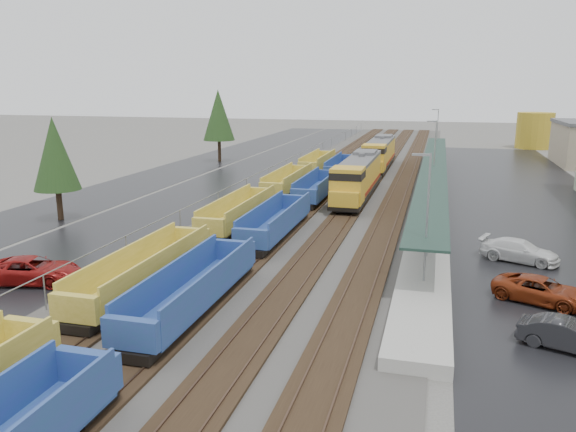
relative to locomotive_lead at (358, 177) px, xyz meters
name	(u,v)px	position (x,y,z in m)	size (l,w,h in m)	color
ballast_strip	(358,177)	(-2.00, 14.20, -2.30)	(20.00, 160.00, 0.08)	#302D2B
trackbed	(358,176)	(-2.00, 14.20, -2.18)	(14.60, 160.00, 0.22)	black
west_parking_lot	(247,173)	(-17.00, 14.20, -2.33)	(10.00, 160.00, 0.02)	black
west_road	(180,170)	(-27.00, 14.20, -2.33)	(9.00, 160.00, 0.02)	black
east_commuter_lot	(527,200)	(17.00, 4.20, -2.33)	(16.00, 100.00, 0.02)	black
station_platform	(433,189)	(7.50, 4.21, -1.61)	(3.00, 80.00, 8.00)	#9E9B93
chainlink_fence	(283,164)	(-11.50, 12.64, -0.73)	(0.08, 160.04, 2.02)	gray
distant_hills	(541,118)	(42.79, 164.89, -2.34)	(301.00, 140.00, 25.20)	#4A5D48
tree_west_near	(55,154)	(-24.00, -15.80, 3.48)	(3.96, 3.96, 9.00)	#332316
tree_west_far	(219,115)	(-25.00, 24.20, 4.79)	(4.84, 4.84, 11.00)	#332316
locomotive_lead	(358,177)	(0.00, 0.00, 0.00)	(2.93, 19.30, 4.37)	black
locomotive_trail	(379,154)	(0.00, 21.00, 0.00)	(2.93, 19.30, 4.37)	black
well_string_yellow	(201,237)	(-8.00, -21.76, -1.21)	(2.51, 92.82, 2.23)	#AE9A30
well_string_blue	(243,250)	(-4.00, -24.11, -1.20)	(2.56, 89.94, 2.27)	navy
storage_tank	(535,131)	(25.04, 57.03, 0.98)	(6.64, 6.64, 6.64)	#B09223
parked_car_west_c	(32,270)	(-15.20, -30.28, -1.55)	(5.67, 2.61, 1.58)	maroon
parked_car_east_a	(567,336)	(13.94, -31.48, -1.65)	(4.16, 1.45, 1.37)	black
parked_car_east_b	(541,290)	(13.74, -25.72, -1.64)	(5.02, 2.31, 1.39)	maroon
parked_car_east_c	(520,251)	(13.54, -18.18, -1.60)	(5.08, 2.06, 1.47)	silver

